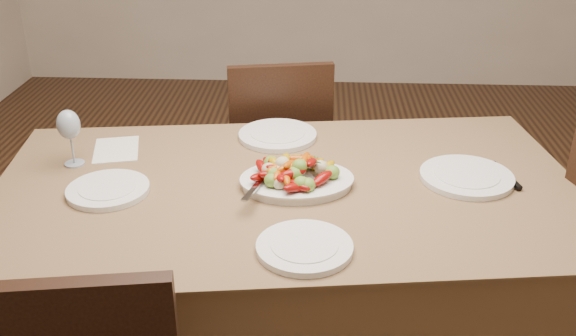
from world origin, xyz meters
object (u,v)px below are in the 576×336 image
(chair_far, at_px, (276,154))
(plate_left, at_px, (108,190))
(dining_table, at_px, (288,284))
(serving_platter, at_px, (297,183))
(plate_far, at_px, (278,135))
(plate_right, at_px, (467,177))
(plate_near, at_px, (305,248))
(wine_glass, at_px, (70,136))

(chair_far, xyz_separation_m, plate_left, (-0.45, -0.90, 0.29))
(dining_table, xyz_separation_m, serving_platter, (0.03, -0.00, 0.39))
(plate_far, bearing_deg, plate_right, -25.62)
(chair_far, xyz_separation_m, plate_right, (0.66, -0.75, 0.29))
(chair_far, distance_m, plate_left, 1.05)
(dining_table, height_order, plate_near, plate_near)
(plate_near, bearing_deg, plate_far, 99.28)
(chair_far, relative_size, plate_right, 3.22)
(dining_table, xyz_separation_m, plate_near, (0.06, -0.36, 0.39))
(plate_left, bearing_deg, wine_glass, 132.35)
(chair_far, bearing_deg, plate_far, 84.19)
(plate_left, xyz_separation_m, plate_far, (0.49, 0.44, 0.00))
(dining_table, distance_m, wine_glass, 0.87)
(plate_right, relative_size, wine_glass, 1.44)
(chair_far, relative_size, plate_left, 3.78)
(serving_platter, height_order, plate_near, serving_platter)
(plate_near, bearing_deg, serving_platter, 95.48)
(chair_far, relative_size, plate_far, 3.34)
(plate_far, bearing_deg, serving_platter, -77.12)
(plate_right, bearing_deg, plate_left, -172.59)
(serving_platter, distance_m, plate_left, 0.58)
(chair_far, height_order, wine_glass, wine_glass)
(plate_left, relative_size, plate_right, 0.85)
(plate_left, bearing_deg, plate_right, 7.41)
(plate_near, bearing_deg, plate_right, 40.51)
(plate_near, bearing_deg, plate_left, 154.91)
(plate_near, bearing_deg, wine_glass, 148.78)
(serving_platter, xyz_separation_m, plate_far, (-0.08, 0.37, -0.00))
(plate_far, height_order, plate_near, same)
(chair_far, distance_m, plate_right, 1.04)
(chair_far, distance_m, serving_platter, 0.89)
(chair_far, xyz_separation_m, plate_far, (0.04, -0.45, 0.29))
(plate_left, distance_m, plate_right, 1.12)
(serving_platter, bearing_deg, plate_far, 102.88)
(chair_far, height_order, plate_near, chair_far)
(serving_platter, bearing_deg, dining_table, 178.91)
(plate_right, xyz_separation_m, wine_glass, (-1.29, 0.04, 0.09))
(dining_table, distance_m, plate_near, 0.53)
(plate_far, bearing_deg, dining_table, -81.21)
(serving_platter, relative_size, plate_left, 1.36)
(serving_platter, xyz_separation_m, plate_right, (0.54, 0.07, -0.00))
(plate_far, distance_m, plate_near, 0.74)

